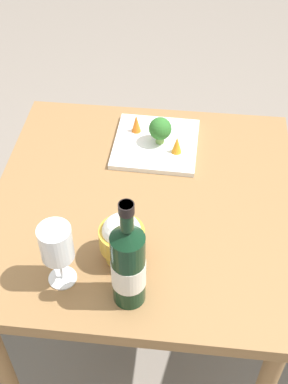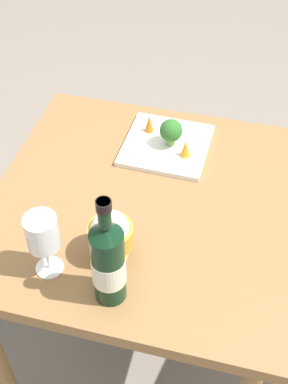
{
  "view_description": "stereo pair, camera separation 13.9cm",
  "coord_description": "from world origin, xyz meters",
  "px_view_note": "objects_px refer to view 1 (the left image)",
  "views": [
    {
      "loc": [
        -0.11,
        0.97,
        1.76
      ],
      "look_at": [
        0.0,
        0.0,
        0.77
      ],
      "focal_mm": 48.13,
      "sensor_mm": 36.0,
      "label": 1
    },
    {
      "loc": [
        -0.24,
        0.94,
        1.76
      ],
      "look_at": [
        0.0,
        0.0,
        0.77
      ],
      "focal_mm": 48.13,
      "sensor_mm": 36.0,
      "label": 2
    }
  ],
  "objects_px": {
    "broccoli_floret": "(160,129)",
    "serving_plate": "(156,144)",
    "wine_bottle": "(129,265)",
    "carrot_garnish_right": "(136,123)",
    "rice_bowl": "(122,238)",
    "wine_glass": "(56,245)",
    "carrot_garnish_left": "(177,145)"
  },
  "relations": [
    {
      "from": "carrot_garnish_left",
      "to": "rice_bowl",
      "type": "bearing_deg",
      "value": 74.66
    },
    {
      "from": "carrot_garnish_left",
      "to": "wine_bottle",
      "type": "bearing_deg",
      "value": 81.43
    },
    {
      "from": "wine_bottle",
      "to": "serving_plate",
      "type": "distance_m",
      "value": 0.55
    },
    {
      "from": "rice_bowl",
      "to": "carrot_garnish_right",
      "type": "height_order",
      "value": "rice_bowl"
    },
    {
      "from": "wine_bottle",
      "to": "carrot_garnish_right",
      "type": "height_order",
      "value": "wine_bottle"
    },
    {
      "from": "rice_bowl",
      "to": "serving_plate",
      "type": "height_order",
      "value": "rice_bowl"
    },
    {
      "from": "wine_bottle",
      "to": "wine_glass",
      "type": "bearing_deg",
      "value": -11.05
    },
    {
      "from": "rice_bowl",
      "to": "carrot_garnish_left",
      "type": "xyz_separation_m",
      "value": [
        -0.11,
        -0.39,
        -0.03
      ]
    },
    {
      "from": "broccoli_floret",
      "to": "serving_plate",
      "type": "bearing_deg",
      "value": -2.24
    },
    {
      "from": "serving_plate",
      "to": "carrot_garnish_left",
      "type": "height_order",
      "value": "carrot_garnish_left"
    },
    {
      "from": "wine_glass",
      "to": "serving_plate",
      "type": "height_order",
      "value": "wine_glass"
    },
    {
      "from": "serving_plate",
      "to": "carrot_garnish_left",
      "type": "relative_size",
      "value": 4.71
    },
    {
      "from": "carrot_garnish_right",
      "to": "wine_glass",
      "type": "bearing_deg",
      "value": 78.7
    },
    {
      "from": "rice_bowl",
      "to": "serving_plate",
      "type": "distance_m",
      "value": 0.44
    },
    {
      "from": "serving_plate",
      "to": "carrot_garnish_right",
      "type": "height_order",
      "value": "carrot_garnish_right"
    },
    {
      "from": "wine_bottle",
      "to": "wine_glass",
      "type": "distance_m",
      "value": 0.17
    },
    {
      "from": "rice_bowl",
      "to": "carrot_garnish_left",
      "type": "distance_m",
      "value": 0.41
    },
    {
      "from": "wine_bottle",
      "to": "serving_plate",
      "type": "relative_size",
      "value": 1.22
    },
    {
      "from": "wine_glass",
      "to": "wine_bottle",
      "type": "bearing_deg",
      "value": 168.95
    },
    {
      "from": "wine_glass",
      "to": "carrot_garnish_left",
      "type": "height_order",
      "value": "wine_glass"
    },
    {
      "from": "wine_bottle",
      "to": "serving_plate",
      "type": "bearing_deg",
      "value": -91.13
    },
    {
      "from": "broccoli_floret",
      "to": "wine_bottle",
      "type": "bearing_deg",
      "value": 87.6
    },
    {
      "from": "rice_bowl",
      "to": "broccoli_floret",
      "type": "height_order",
      "value": "rice_bowl"
    },
    {
      "from": "serving_plate",
      "to": "broccoli_floret",
      "type": "distance_m",
      "value": 0.06
    },
    {
      "from": "rice_bowl",
      "to": "wine_glass",
      "type": "bearing_deg",
      "value": 30.57
    },
    {
      "from": "rice_bowl",
      "to": "carrot_garnish_left",
      "type": "relative_size",
      "value": 2.61
    },
    {
      "from": "rice_bowl",
      "to": "serving_plate",
      "type": "bearing_deg",
      "value": -95.61
    },
    {
      "from": "wine_glass",
      "to": "carrot_garnish_right",
      "type": "relative_size",
      "value": 2.98
    },
    {
      "from": "rice_bowl",
      "to": "wine_bottle",
      "type": "bearing_deg",
      "value": 105.89
    },
    {
      "from": "broccoli_floret",
      "to": "carrot_garnish_right",
      "type": "bearing_deg",
      "value": -30.54
    },
    {
      "from": "wine_bottle",
      "to": "broccoli_floret",
      "type": "distance_m",
      "value": 0.55
    },
    {
      "from": "wine_bottle",
      "to": "broccoli_floret",
      "type": "height_order",
      "value": "wine_bottle"
    }
  ]
}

